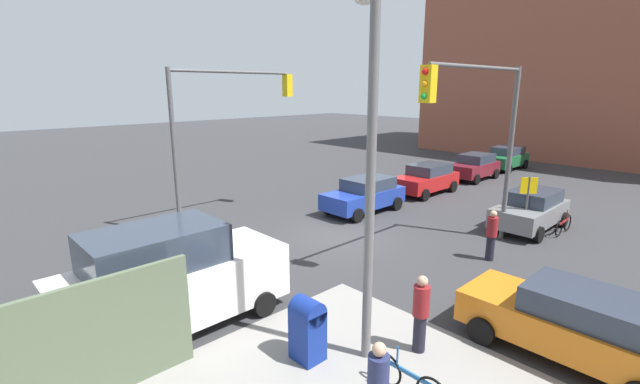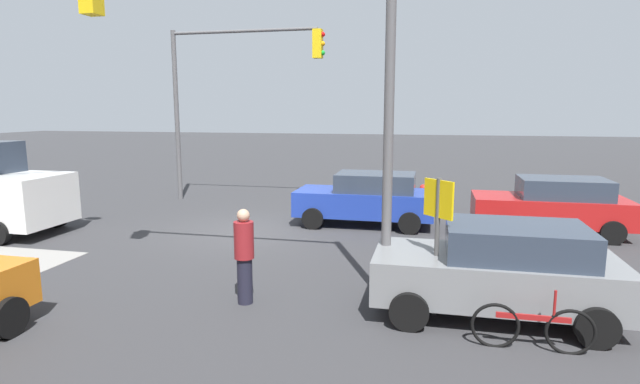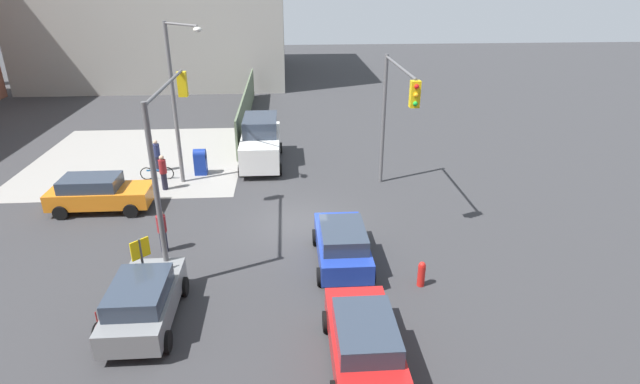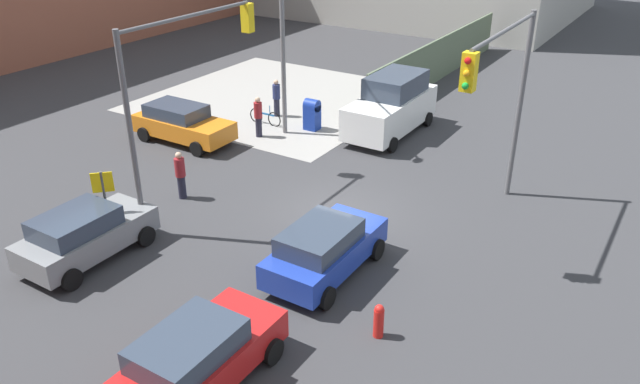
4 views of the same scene
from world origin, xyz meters
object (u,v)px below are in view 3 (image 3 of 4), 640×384
(bicycle_leaning_on_fence, at_px, (157,173))
(pedestrian_crossing, at_px, (157,155))
(traffic_signal_nw_corner, at_px, (168,137))
(coupe_orange, at_px, (98,193))
(pedestrian_walking_north, at_px, (163,172))
(coupe_red, at_px, (364,340))
(street_lamp_corner, at_px, (177,93))
(bicycle_at_crosswalk, at_px, (102,323))
(fire_hydrant, at_px, (421,273))
(traffic_signal_se_corner, at_px, (395,104))
(mailbox_blue, at_px, (200,161))
(pedestrian_waiting, at_px, (162,230))
(hatchback_blue, at_px, (342,244))
(van_white_delivery, at_px, (261,142))
(coupe_gray, at_px, (143,301))

(bicycle_leaning_on_fence, bearing_deg, pedestrian_crossing, 9.62)
(traffic_signal_nw_corner, relative_size, coupe_orange, 1.45)
(traffic_signal_nw_corner, height_order, pedestrian_walking_north, traffic_signal_nw_corner)
(coupe_orange, bearing_deg, coupe_red, -135.26)
(street_lamp_corner, xyz_separation_m, coupe_orange, (-2.94, 3.40, -3.86))
(traffic_signal_nw_corner, relative_size, bicycle_at_crosswalk, 3.71)
(traffic_signal_nw_corner, distance_m, bicycle_at_crosswalk, 6.55)
(bicycle_at_crosswalk, bearing_deg, coupe_orange, 18.42)
(fire_hydrant, bearing_deg, traffic_signal_se_corner, -2.39)
(street_lamp_corner, bearing_deg, bicycle_at_crosswalk, 177.72)
(mailbox_blue, xyz_separation_m, coupe_red, (-14.86, -6.64, 0.08))
(traffic_signal_se_corner, relative_size, pedestrian_waiting, 3.68)
(pedestrian_walking_north, bearing_deg, traffic_signal_se_corner, -71.18)
(traffic_signal_nw_corner, bearing_deg, pedestrian_waiting, 80.40)
(mailbox_blue, relative_size, coupe_orange, 0.32)
(traffic_signal_se_corner, distance_m, pedestrian_walking_north, 11.78)
(pedestrian_walking_north, bearing_deg, traffic_signal_nw_corner, -133.26)
(pedestrian_crossing, distance_m, bicycle_at_crosswalk, 13.69)
(hatchback_blue, height_order, pedestrian_walking_north, pedestrian_walking_north)
(van_white_delivery, relative_size, bicycle_at_crosswalk, 3.09)
(fire_hydrant, distance_m, coupe_gray, 9.12)
(coupe_red, distance_m, van_white_delivery, 16.74)
(mailbox_blue, bearing_deg, bicycle_at_crosswalk, 175.60)
(coupe_gray, bearing_deg, coupe_orange, 26.05)
(mailbox_blue, height_order, fire_hydrant, mailbox_blue)
(pedestrian_waiting, height_order, bicycle_at_crosswalk, pedestrian_waiting)
(van_white_delivery, xyz_separation_m, pedestrian_crossing, (-0.92, 5.60, -0.34))
(hatchback_blue, xyz_separation_m, pedestrian_walking_north, (7.57, 8.11, 0.11))
(fire_hydrant, bearing_deg, bicycle_leaning_on_fence, 47.07)
(fire_hydrant, height_order, van_white_delivery, van_white_delivery)
(coupe_gray, bearing_deg, coupe_red, -108.91)
(traffic_signal_nw_corner, bearing_deg, pedestrian_crossing, 18.01)
(traffic_signal_nw_corner, bearing_deg, fire_hydrant, -108.33)
(fire_hydrant, xyz_separation_m, coupe_orange, (7.01, 13.13, 0.36))
(coupe_orange, relative_size, bicycle_leaning_on_fence, 2.55)
(bicycle_leaning_on_fence, bearing_deg, hatchback_blue, -135.51)
(mailbox_blue, relative_size, bicycle_leaning_on_fence, 0.82)
(traffic_signal_se_corner, relative_size, coupe_gray, 1.60)
(traffic_signal_nw_corner, relative_size, pedestrian_waiting, 3.68)
(traffic_signal_se_corner, distance_m, pedestrian_crossing, 13.29)
(hatchback_blue, xyz_separation_m, bicycle_at_crosswalk, (-3.43, 7.61, -0.50))
(bicycle_leaning_on_fence, bearing_deg, traffic_signal_se_corner, -106.26)
(traffic_signal_se_corner, height_order, coupe_gray, traffic_signal_se_corner)
(hatchback_blue, distance_m, van_white_delivery, 11.61)
(fire_hydrant, xyz_separation_m, coupe_red, (-3.66, 2.56, 0.36))
(mailbox_blue, relative_size, coupe_red, 0.34)
(coupe_gray, xyz_separation_m, hatchback_blue, (3.09, -6.41, 0.00))
(van_white_delivery, bearing_deg, pedestrian_walking_north, 126.83)
(hatchback_blue, xyz_separation_m, bicycle_leaning_on_fence, (8.97, 8.81, -0.50))
(traffic_signal_nw_corner, xyz_separation_m, bicycle_leaning_on_fence, (7.72, 2.70, -4.33))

